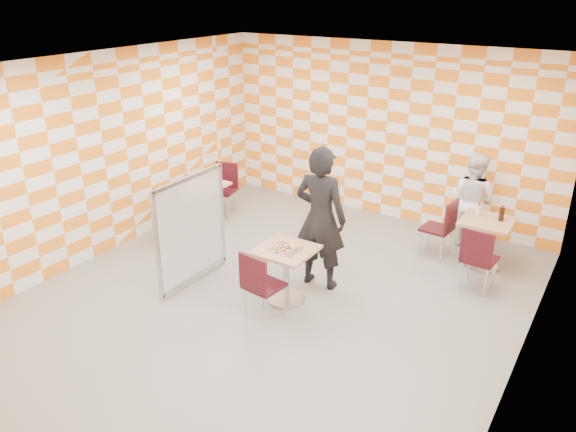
% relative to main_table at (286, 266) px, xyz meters
% --- Properties ---
extents(room_shell, '(7.00, 7.00, 7.00)m').
position_rel_main_table_xyz_m(room_shell, '(-0.14, 0.46, 0.99)').
color(room_shell, gray).
rests_on(room_shell, ground).
extents(main_table, '(0.70, 0.70, 0.75)m').
position_rel_main_table_xyz_m(main_table, '(0.00, 0.00, 0.00)').
color(main_table, tan).
rests_on(main_table, ground).
extents(second_table, '(0.70, 0.70, 0.75)m').
position_rel_main_table_xyz_m(second_table, '(1.93, 2.31, 0.00)').
color(second_table, tan).
rests_on(second_table, ground).
extents(empty_table, '(0.70, 0.70, 0.75)m').
position_rel_main_table_xyz_m(empty_table, '(-2.49, 1.33, 0.00)').
color(empty_table, tan).
rests_on(empty_table, ground).
extents(chair_main_front, '(0.47, 0.48, 0.92)m').
position_rel_main_table_xyz_m(chair_main_front, '(-0.02, -0.58, 0.04)').
color(chair_main_front, '#370B12').
rests_on(chair_main_front, ground).
extents(chair_second_front, '(0.45, 0.46, 0.92)m').
position_rel_main_table_xyz_m(chair_second_front, '(2.03, 1.54, 0.04)').
color(chair_second_front, '#370B12').
rests_on(chair_second_front, ground).
extents(chair_second_side, '(0.47, 0.46, 0.92)m').
position_rel_main_table_xyz_m(chair_second_side, '(1.32, 2.29, 0.04)').
color(chair_second_side, '#370B12').
rests_on(chair_second_side, ground).
extents(chair_empty_near, '(0.55, 0.55, 0.92)m').
position_rel_main_table_xyz_m(chair_empty_near, '(-2.53, 0.57, 0.04)').
color(chair_empty_near, '#370B12').
rests_on(chair_empty_near, ground).
extents(chair_empty_far, '(0.51, 0.51, 0.92)m').
position_rel_main_table_xyz_m(chair_empty_far, '(-2.53, 1.96, 0.04)').
color(chair_empty_far, '#370B12').
rests_on(chair_empty_far, ground).
extents(partition, '(0.08, 1.38, 1.55)m').
position_rel_main_table_xyz_m(partition, '(-1.36, -0.25, 0.28)').
color(partition, white).
rests_on(partition, ground).
extents(man_dark, '(0.75, 0.52, 1.97)m').
position_rel_main_table_xyz_m(man_dark, '(0.15, 0.61, 0.48)').
color(man_dark, black).
rests_on(man_dark, ground).
extents(man_white, '(0.88, 0.77, 1.52)m').
position_rel_main_table_xyz_m(man_white, '(1.54, 2.97, 0.25)').
color(man_white, white).
rests_on(man_white, ground).
extents(pizza_on_foil, '(0.40, 0.40, 0.04)m').
position_rel_main_table_xyz_m(pizza_on_foil, '(-0.00, -0.02, 0.26)').
color(pizza_on_foil, silver).
rests_on(pizza_on_foil, main_table).
extents(sport_bottle, '(0.06, 0.06, 0.20)m').
position_rel_main_table_xyz_m(sport_bottle, '(1.76, 2.42, 0.33)').
color(sport_bottle, white).
rests_on(sport_bottle, second_table).
extents(soda_bottle, '(0.07, 0.07, 0.23)m').
position_rel_main_table_xyz_m(soda_bottle, '(2.10, 2.40, 0.34)').
color(soda_bottle, black).
rests_on(soda_bottle, second_table).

